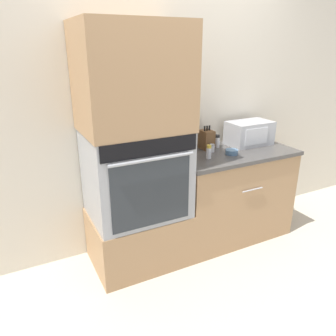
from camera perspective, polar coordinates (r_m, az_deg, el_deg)
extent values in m
plane|color=beige|center=(2.97, 4.66, -16.44)|extent=(12.00, 12.00, 0.00)
cube|color=beige|center=(2.98, -1.07, 10.18)|extent=(8.00, 0.05, 2.50)
cube|color=#A87F56|center=(2.92, -5.15, -11.75)|extent=(0.79, 0.60, 0.46)
cube|color=#9EA0A5|center=(2.65, -5.55, -0.93)|extent=(0.77, 0.59, 0.71)
cube|color=black|center=(2.29, -3.01, 3.52)|extent=(0.73, 0.01, 0.12)
cube|color=orange|center=(2.29, -2.98, 3.50)|extent=(0.09, 0.00, 0.03)
cube|color=#282D33|center=(2.42, -2.86, -4.37)|extent=(0.63, 0.01, 0.53)
cylinder|color=#9EA0A5|center=(2.29, -2.66, 1.51)|extent=(0.65, 0.02, 0.02)
cube|color=#A87F56|center=(2.48, -6.15, 15.34)|extent=(0.79, 0.60, 0.78)
cube|color=#A87F56|center=(3.25, 10.64, -4.68)|extent=(1.13, 0.60, 0.84)
cube|color=#474442|center=(3.10, 11.16, 2.65)|extent=(1.15, 0.63, 0.03)
cylinder|color=#B7B7BC|center=(2.96, 14.51, -3.69)|extent=(0.22, 0.01, 0.01)
cube|color=#B2B5BA|center=(3.31, 13.95, 5.94)|extent=(0.43, 0.27, 0.23)
cube|color=silver|center=(3.19, 15.17, 5.32)|extent=(0.27, 0.01, 0.15)
cube|color=brown|center=(3.09, 6.74, 4.92)|extent=(0.10, 0.14, 0.18)
cylinder|color=black|center=(3.05, 6.41, 6.86)|extent=(0.02, 0.02, 0.04)
cylinder|color=black|center=(3.06, 6.82, 6.91)|extent=(0.02, 0.02, 0.04)
cylinder|color=black|center=(3.08, 7.23, 6.95)|extent=(0.02, 0.02, 0.04)
cylinder|color=#517599|center=(2.98, 11.03, 2.76)|extent=(0.11, 0.11, 0.04)
cylinder|color=silver|center=(3.17, 8.55, 4.46)|extent=(0.05, 0.05, 0.09)
cylinder|color=black|center=(3.16, 8.60, 5.51)|extent=(0.05, 0.05, 0.03)
cylinder|color=silver|center=(2.84, 7.12, 2.59)|extent=(0.04, 0.04, 0.09)
cylinder|color=gold|center=(2.82, 7.17, 3.74)|extent=(0.04, 0.04, 0.03)
cylinder|color=silver|center=(3.02, 7.66, 3.32)|extent=(0.05, 0.05, 0.06)
cylinder|color=#B7B7BC|center=(3.01, 7.69, 3.99)|extent=(0.04, 0.04, 0.02)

